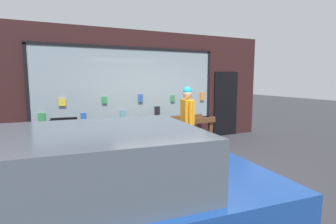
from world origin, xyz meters
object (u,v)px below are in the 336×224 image
Objects in this scene: person_browsing at (187,117)px; parked_car at (71,204)px; display_table_main at (160,126)px; small_dog at (208,146)px; sandwich_board_sign at (65,141)px.

person_browsing is 0.39× the size of parked_car.
display_table_main reaches higher than small_dog.
parked_car is at bearing 148.78° from person_browsing.
sandwich_board_sign is 3.59m from parked_car.
person_browsing reaches higher than parked_car.
display_table_main is at bearing 60.07° from parked_car.
person_browsing is 4.06m from parked_car.
person_browsing is at bearing -8.22° from sandwich_board_sign.
sandwich_board_sign is (-3.11, 0.91, 0.22)m from small_dog.
display_table_main is 2.91× the size of sandwich_board_sign.
sandwich_board_sign reaches higher than display_table_main.
parked_car reaches higher than sandwich_board_sign.
parked_car is (-2.83, -2.90, -0.25)m from person_browsing.
parked_car is (-0.16, -3.58, 0.22)m from sandwich_board_sign.
display_table_main is 6.46× the size of small_dog.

